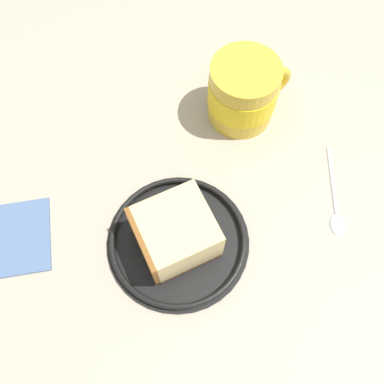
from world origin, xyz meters
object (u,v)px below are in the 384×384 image
Objects in this scene: cake_slice at (175,233)px; tea_mug at (244,91)px; teaspoon at (336,208)px; small_plate at (178,240)px; folded_napkin at (2,240)px.

cake_slice is 0.97× the size of tea_mug.
teaspoon is at bearing -143.32° from tea_mug.
tea_mug is 19.52cm from teaspoon.
cake_slice is at bearing 101.62° from teaspoon.
cake_slice is 21.53cm from tea_mug.
small_plate is at bearing 101.45° from teaspoon.
tea_mug reaches higher than small_plate.
tea_mug is at bearing -58.47° from folded_napkin.
teaspoon is at bearing -78.38° from cake_slice.
teaspoon is (-15.26, -11.37, -4.37)cm from tea_mug.
tea_mug reaches higher than teaspoon.
cake_slice reaches higher than folded_napkin.
teaspoon reaches higher than folded_napkin.
cake_slice is at bearing -91.71° from folded_napkin.
cake_slice is 0.88× the size of teaspoon.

